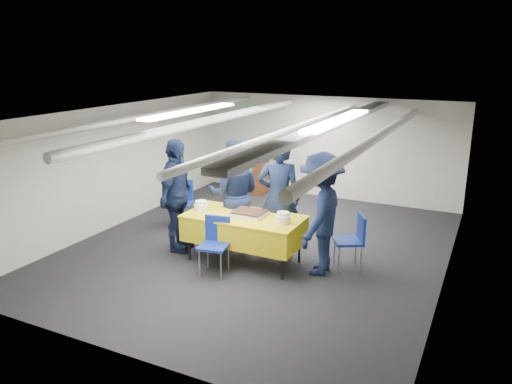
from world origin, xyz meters
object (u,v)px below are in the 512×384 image
at_px(chair_right, 354,236).
at_px(sailor_c, 176,196).
at_px(chair_left, 182,198).
at_px(serving_table, 244,228).
at_px(sheet_cake, 249,214).
at_px(chair_near, 216,239).
at_px(sailor_d, 320,214).
at_px(sailor_a, 279,198).
at_px(sailor_b, 234,194).
at_px(podium, 254,168).

bearing_deg(chair_right, sailor_c, -169.03).
bearing_deg(chair_left, serving_table, -28.88).
xyz_separation_m(sheet_cake, chair_near, (-0.29, -0.56, -0.28)).
distance_m(chair_near, sailor_d, 1.62).
relative_size(serving_table, sailor_a, 0.96).
bearing_deg(serving_table, sailor_c, -177.53).
height_order(chair_right, sailor_b, sailor_b).
xyz_separation_m(sailor_a, sailor_c, (-1.61, -0.57, -0.02)).
relative_size(podium, sailor_b, 0.67).
relative_size(chair_near, sailor_a, 0.45).
height_order(sailor_a, sailor_b, sailor_a).
bearing_deg(sailor_a, sailor_d, 138.70).
height_order(sailor_c, sailor_d, sailor_c).
bearing_deg(chair_near, podium, 108.73).
distance_m(podium, chair_near, 4.44).
xyz_separation_m(serving_table, chair_near, (-0.20, -0.54, -0.03)).
bearing_deg(podium, sheet_cake, -64.85).
xyz_separation_m(chair_near, sailor_d, (1.41, 0.69, 0.40)).
bearing_deg(podium, chair_near, -71.27).
bearing_deg(chair_near, serving_table, 69.52).
relative_size(sheet_cake, sailor_d, 0.28).
bearing_deg(sailor_b, sailor_d, 144.71).
relative_size(chair_left, sailor_a, 0.45).
xyz_separation_m(sheet_cake, chair_left, (-1.98, 1.03, -0.28)).
bearing_deg(sailor_b, sailor_a, 157.93).
bearing_deg(chair_near, sailor_b, 102.96).
distance_m(sheet_cake, sailor_c, 1.33).
bearing_deg(sailor_d, sailor_a, -115.71).
distance_m(chair_left, sailor_a, 2.37).
bearing_deg(sailor_b, chair_near, 79.63).
bearing_deg(serving_table, sailor_b, 131.60).
relative_size(sheet_cake, sailor_a, 0.26).
height_order(sailor_a, sailor_d, sailor_a).
bearing_deg(sheet_cake, chair_near, -117.39).
relative_size(sheet_cake, sailor_b, 0.28).
bearing_deg(chair_left, chair_near, -43.13).
height_order(podium, sailor_d, sailor_d).
bearing_deg(sailor_c, chair_right, -92.03).
distance_m(serving_table, chair_left, 2.16).
bearing_deg(sailor_c, sailor_b, -68.27).
bearing_deg(sheet_cake, podium, 115.15).
bearing_deg(sailor_d, chair_left, -108.05).
xyz_separation_m(sheet_cake, sailor_b, (-0.53, 0.48, 0.12)).
xyz_separation_m(podium, chair_right, (3.27, -3.16, -0.08)).
height_order(sheet_cake, chair_left, chair_left).
bearing_deg(sailor_b, podium, -92.79).
distance_m(chair_right, sailor_c, 2.95).
relative_size(sailor_a, sailor_c, 1.02).
bearing_deg(sailor_d, sailor_c, -87.21).
bearing_deg(sailor_c, serving_table, -100.53).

